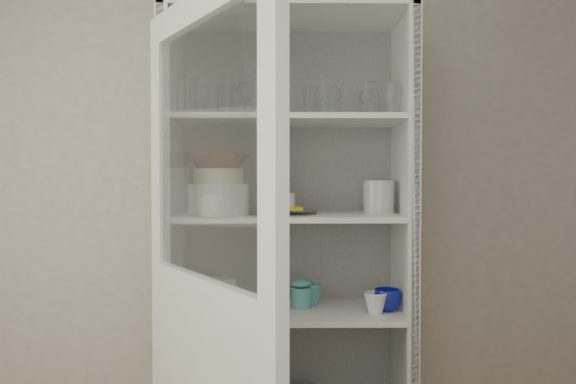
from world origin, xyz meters
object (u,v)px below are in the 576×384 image
at_px(goblet_2, 334,102).
at_px(grey_bowl_stack, 379,197).
at_px(plate_stack_back, 212,204).
at_px(mug_white, 375,303).
at_px(mug_blue, 387,300).
at_px(white_canister, 223,293).
at_px(terracotta_bowl, 218,161).
at_px(goblet_0, 246,99).
at_px(white_ramekin, 279,200).
at_px(plate_stack_front, 219,199).
at_px(yellow_trivet, 279,208).
at_px(glass_platter, 279,212).
at_px(cream_bowl, 218,176).
at_px(cupboard_door, 206,350).
at_px(goblet_3, 366,104).
at_px(measuring_cups, 250,306).
at_px(goblet_1, 275,101).
at_px(pantry_cabinet, 288,287).
at_px(mug_teal, 311,294).
at_px(teal_jar, 301,295).

relative_size(goblet_2, grey_bowl_stack, 1.14).
bearing_deg(plate_stack_back, mug_white, -18.43).
distance_m(mug_blue, white_canister, 0.69).
bearing_deg(terracotta_bowl, goblet_2, 17.41).
bearing_deg(goblet_0, white_ramekin, -35.34).
relative_size(plate_stack_front, plate_stack_back, 1.26).
relative_size(plate_stack_back, yellow_trivet, 1.15).
bearing_deg(goblet_0, grey_bowl_stack, -7.73).
bearing_deg(glass_platter, cream_bowl, -165.63).
relative_size(goblet_0, goblet_2, 1.17).
xyz_separation_m(plate_stack_back, mug_white, (0.69, -0.23, -0.39)).
xyz_separation_m(cupboard_door, grey_bowl_stack, (0.65, 0.63, 0.46)).
xyz_separation_m(goblet_3, measuring_cups, (-0.50, -0.17, -0.85)).
bearing_deg(goblet_1, goblet_0, -174.42).
height_order(mug_white, measuring_cups, mug_white).
height_order(goblet_0, yellow_trivet, goblet_0).
xyz_separation_m(goblet_0, cream_bowl, (-0.10, -0.17, -0.34)).
xyz_separation_m(goblet_1, goblet_3, (0.40, 0.01, -0.01)).
height_order(white_ramekin, mug_white, white_ramekin).
bearing_deg(yellow_trivet, white_canister, 177.76).
bearing_deg(grey_bowl_stack, mug_blue, -69.87).
distance_m(mug_blue, measuring_cups, 0.57).
height_order(goblet_3, terracotta_bowl, goblet_3).
xyz_separation_m(pantry_cabinet, mug_teal, (0.10, 0.01, -0.03)).
height_order(goblet_1, mug_white, goblet_1).
height_order(terracotta_bowl, measuring_cups, terracotta_bowl).
height_order(terracotta_bowl, grey_bowl_stack, terracotta_bowl).
bearing_deg(goblet_3, cream_bowl, -163.06).
xyz_separation_m(cream_bowl, glass_platter, (0.25, 0.06, -0.15)).
xyz_separation_m(goblet_3, mug_white, (0.01, -0.22, -0.83)).
height_order(goblet_1, mug_teal, goblet_1).
xyz_separation_m(white_ramekin, white_canister, (-0.24, 0.01, -0.39)).
height_order(goblet_1, white_ramekin, goblet_1).
distance_m(plate_stack_back, glass_platter, 0.33).
bearing_deg(measuring_cups, plate_stack_back, 133.89).
xyz_separation_m(pantry_cabinet, cream_bowl, (-0.28, -0.13, 0.48)).
bearing_deg(plate_stack_front, terracotta_bowl, 0.00).
distance_m(cupboard_door, grey_bowl_stack, 1.01).
distance_m(terracotta_bowl, teal_jar, 0.66).
bearing_deg(goblet_0, mug_blue, -13.70).
xyz_separation_m(pantry_cabinet, goblet_2, (0.20, 0.02, 0.80)).
bearing_deg(mug_teal, goblet_3, 31.33).
relative_size(glass_platter, measuring_cups, 2.88).
bearing_deg(yellow_trivet, cupboard_door, -110.46).
bearing_deg(teal_jar, grey_bowl_stack, 1.74).
distance_m(yellow_trivet, mug_teal, 0.41).
relative_size(plate_stack_back, terracotta_bowl, 0.80).
bearing_deg(measuring_cups, grey_bowl_stack, 7.62).
height_order(glass_platter, grey_bowl_stack, grey_bowl_stack).
xyz_separation_m(grey_bowl_stack, mug_teal, (-0.29, 0.05, -0.42)).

